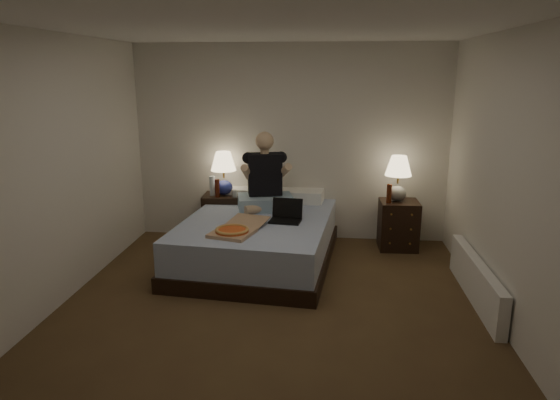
# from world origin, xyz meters

# --- Properties ---
(floor) EXTENTS (4.00, 4.50, 0.00)m
(floor) POSITION_xyz_m (0.00, 0.00, 0.00)
(floor) COLOR brown
(floor) RESTS_ON ground
(ceiling) EXTENTS (4.00, 4.50, 0.00)m
(ceiling) POSITION_xyz_m (0.00, 0.00, 2.50)
(ceiling) COLOR white
(ceiling) RESTS_ON ground
(wall_back) EXTENTS (4.00, 0.00, 2.50)m
(wall_back) POSITION_xyz_m (0.00, 2.25, 1.25)
(wall_back) COLOR silver
(wall_back) RESTS_ON ground
(wall_front) EXTENTS (4.00, 0.00, 2.50)m
(wall_front) POSITION_xyz_m (0.00, -2.25, 1.25)
(wall_front) COLOR silver
(wall_front) RESTS_ON ground
(wall_left) EXTENTS (0.00, 4.50, 2.50)m
(wall_left) POSITION_xyz_m (-2.00, 0.00, 1.25)
(wall_left) COLOR silver
(wall_left) RESTS_ON ground
(wall_right) EXTENTS (0.00, 4.50, 2.50)m
(wall_right) POSITION_xyz_m (2.00, 0.00, 1.25)
(wall_right) COLOR silver
(wall_right) RESTS_ON ground
(bed) EXTENTS (1.79, 2.26, 0.53)m
(bed) POSITION_xyz_m (-0.29, 1.31, 0.26)
(bed) COLOR #5270A5
(bed) RESTS_ON floor
(nightstand_left) EXTENTS (0.48, 0.44, 0.61)m
(nightstand_left) POSITION_xyz_m (-0.87, 2.05, 0.30)
(nightstand_left) COLOR black
(nightstand_left) RESTS_ON floor
(nightstand_right) EXTENTS (0.48, 0.43, 0.60)m
(nightstand_right) POSITION_xyz_m (1.38, 1.93, 0.30)
(nightstand_right) COLOR black
(nightstand_right) RESTS_ON floor
(lamp_left) EXTENTS (0.41, 0.41, 0.56)m
(lamp_left) POSITION_xyz_m (-0.84, 2.05, 0.89)
(lamp_left) COLOR navy
(lamp_left) RESTS_ON nightstand_left
(lamp_right) EXTENTS (0.35, 0.35, 0.56)m
(lamp_right) POSITION_xyz_m (1.34, 1.94, 0.88)
(lamp_right) COLOR gray
(lamp_right) RESTS_ON nightstand_right
(water_bottle) EXTENTS (0.07, 0.07, 0.25)m
(water_bottle) POSITION_xyz_m (-0.98, 2.00, 0.73)
(water_bottle) COLOR silver
(water_bottle) RESTS_ON nightstand_left
(soda_can) EXTENTS (0.07, 0.07, 0.10)m
(soda_can) POSITION_xyz_m (-0.68, 1.92, 0.66)
(soda_can) COLOR #B6B5B0
(soda_can) RESTS_ON nightstand_left
(beer_bottle_left) EXTENTS (0.06, 0.06, 0.23)m
(beer_bottle_left) POSITION_xyz_m (-0.89, 1.92, 0.72)
(beer_bottle_left) COLOR #501A0B
(beer_bottle_left) RESTS_ON nightstand_left
(beer_bottle_right) EXTENTS (0.06, 0.06, 0.23)m
(beer_bottle_right) POSITION_xyz_m (1.23, 1.84, 0.72)
(beer_bottle_right) COLOR #57200C
(beer_bottle_right) RESTS_ON nightstand_right
(person) EXTENTS (0.76, 0.65, 0.93)m
(person) POSITION_xyz_m (-0.26, 1.71, 0.99)
(person) COLOR black
(person) RESTS_ON bed
(laptop) EXTENTS (0.37, 0.32, 0.24)m
(laptop) POSITION_xyz_m (0.03, 1.18, 0.65)
(laptop) COLOR black
(laptop) RESTS_ON bed
(pizza_box) EXTENTS (0.59, 0.84, 0.08)m
(pizza_box) POSITION_xyz_m (-0.47, 0.68, 0.57)
(pizza_box) COLOR tan
(pizza_box) RESTS_ON bed
(radiator) EXTENTS (0.10, 1.60, 0.40)m
(radiator) POSITION_xyz_m (1.93, 0.50, 0.20)
(radiator) COLOR white
(radiator) RESTS_ON floor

